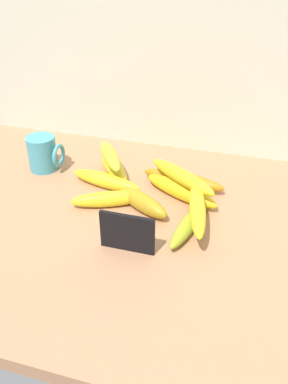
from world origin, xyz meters
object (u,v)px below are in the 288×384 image
(banana_2, at_px, (181,191))
(banana_7, at_px, (182,177))
(banana_5, at_px, (106,181))
(banana_8, at_px, (197,207))
(banana_4, at_px, (109,199))
(banana_9, at_px, (110,156))
(banana_3, at_px, (189,223))
(banana_1, at_px, (183,180))
(banana_6, at_px, (114,168))
(banana_0, at_px, (143,202))
(coffee_mug, at_px, (43,153))
(chalkboard_sign, at_px, (127,234))

(banana_2, distance_m, banana_7, 0.04)
(banana_5, distance_m, banana_8, 0.26)
(banana_4, relative_size, banana_9, 1.11)
(banana_3, distance_m, banana_5, 0.25)
(banana_1, distance_m, banana_6, 0.18)
(banana_5, bearing_deg, banana_3, -25.60)
(banana_2, distance_m, banana_4, 0.17)
(banana_5, bearing_deg, banana_7, 1.55)
(banana_0, distance_m, banana_7, 0.11)
(coffee_mug, relative_size, banana_8, 0.44)
(chalkboard_sign, bearing_deg, banana_5, 120.88)
(banana_7, relative_size, banana_8, 0.97)
(banana_0, relative_size, banana_7, 0.75)
(banana_4, distance_m, banana_5, 0.08)
(banana_1, bearing_deg, banana_8, -68.54)
(banana_3, relative_size, banana_7, 0.88)
(banana_0, bearing_deg, banana_1, 61.31)
(banana_5, height_order, banana_8, banana_8)
(banana_8, relative_size, banana_9, 1.32)
(coffee_mug, bearing_deg, banana_3, -20.02)
(banana_4, bearing_deg, banana_6, 105.08)
(banana_3, xyz_separation_m, banana_8, (0.01, 0.01, 0.03))
(banana_5, distance_m, banana_7, 0.19)
(banana_2, bearing_deg, banana_1, 95.81)
(chalkboard_sign, bearing_deg, banana_1, 77.61)
(chalkboard_sign, height_order, banana_9, chalkboard_sign)
(banana_2, bearing_deg, banana_6, 163.23)
(banana_3, relative_size, banana_4, 1.01)
(banana_4, height_order, banana_8, banana_8)
(chalkboard_sign, bearing_deg, banana_4, 123.48)
(banana_0, xyz_separation_m, banana_6, (-0.11, 0.13, 0.00))
(banana_1, xyz_separation_m, banana_2, (0.01, -0.05, 0.00))
(coffee_mug, height_order, banana_0, coffee_mug)
(banana_2, height_order, banana_8, banana_8)
(banana_5, relative_size, banana_8, 0.91)
(chalkboard_sign, xyz_separation_m, banana_5, (-0.12, 0.21, -0.02))
(banana_4, bearing_deg, banana_5, 115.78)
(banana_2, distance_m, banana_3, 0.12)
(banana_3, xyz_separation_m, banana_6, (-0.23, 0.17, 0.01))
(banana_9, bearing_deg, banana_3, -34.32)
(banana_8, bearing_deg, banana_6, 147.31)
(coffee_mug, height_order, banana_7, coffee_mug)
(banana_3, xyz_separation_m, banana_4, (-0.19, 0.04, 0.00))
(banana_2, bearing_deg, coffee_mug, 174.04)
(banana_1, bearing_deg, banana_4, -138.45)
(banana_2, xyz_separation_m, banana_6, (-0.19, 0.06, 0.00))
(banana_0, height_order, banana_5, banana_0)
(banana_3, bearing_deg, banana_5, 154.40)
(banana_7, bearing_deg, banana_6, 163.77)
(banana_7, xyz_separation_m, banana_8, (0.05, -0.10, -0.01))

